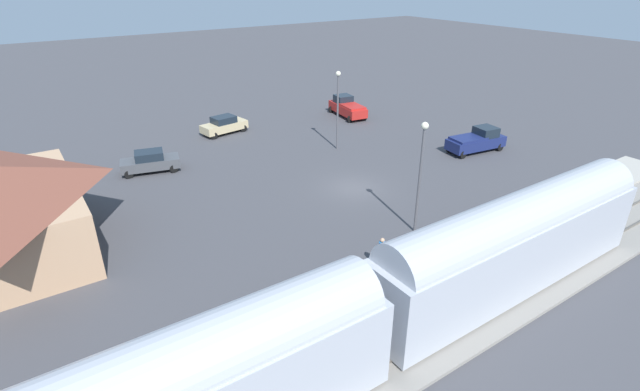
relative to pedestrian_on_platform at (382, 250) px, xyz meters
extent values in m
plane|color=#424247|center=(9.24, -5.29, -1.28)|extent=(200.00, 200.00, 0.00)
cube|color=gray|center=(-4.76, -5.29, -1.19)|extent=(4.80, 70.00, 0.18)
cube|color=#59544C|center=(-5.48, -5.29, -1.04)|extent=(0.10, 70.00, 0.12)
cube|color=#59544C|center=(-4.04, -5.29, -1.04)|extent=(0.10, 70.00, 0.12)
cube|color=#A8A399|center=(-0.76, -5.29, -1.13)|extent=(3.20, 46.00, 0.30)
cube|color=#ADB2BC|center=(-4.76, -4.37, 0.87)|extent=(2.90, 17.06, 3.70)
cube|color=red|center=(-3.30, -4.37, 0.57)|extent=(0.04, 15.70, 0.36)
cylinder|color=#ADB2BC|center=(-4.76, -4.37, 2.62)|extent=(2.75, 16.38, 2.76)
cylinder|color=#ADB2BC|center=(-4.76, 13.49, 2.62)|extent=(2.75, 16.38, 2.76)
cube|color=tan|center=(13.24, 16.71, 0.63)|extent=(11.44, 8.22, 3.83)
cube|color=#4C3323|center=(13.24, 12.57, -0.23)|extent=(1.10, 0.08, 2.10)
cylinder|color=#23284C|center=(0.00, 0.00, -0.56)|extent=(0.22, 0.22, 0.85)
cylinder|color=#2D72B7|center=(0.00, 0.00, 0.18)|extent=(0.36, 0.36, 0.62)
sphere|color=tan|center=(0.00, 0.00, 0.61)|extent=(0.24, 0.24, 0.24)
cylinder|color=#333338|center=(-1.54, -7.13, -0.56)|extent=(0.22, 0.22, 0.85)
cylinder|color=yellow|center=(-1.54, -7.13, 0.18)|extent=(0.36, 0.36, 0.62)
sphere|color=tan|center=(-1.54, -7.13, 0.61)|extent=(0.24, 0.24, 0.24)
cube|color=#47494F|center=(20.86, 6.39, -0.56)|extent=(2.86, 4.81, 0.76)
cube|color=#19232D|center=(20.86, 6.39, 0.14)|extent=(2.09, 2.48, 0.64)
cylinder|color=black|center=(20.49, 8.23, -0.94)|extent=(0.22, 0.68, 0.68)
cylinder|color=black|center=(22.05, 7.85, -0.94)|extent=(0.22, 0.68, 0.68)
cylinder|color=black|center=(19.68, 4.92, -0.94)|extent=(0.22, 0.68, 0.68)
cylinder|color=black|center=(21.24, 4.54, -0.94)|extent=(0.22, 0.68, 0.68)
cube|color=red|center=(24.55, -16.22, -0.44)|extent=(5.61, 2.66, 0.92)
cube|color=#19232D|center=(25.57, -16.35, 0.44)|extent=(1.94, 1.94, 0.84)
cylinder|color=black|center=(26.80, -15.65, -0.90)|extent=(0.22, 0.76, 0.76)
cylinder|color=black|center=(26.57, -17.36, -0.90)|extent=(0.22, 0.76, 0.76)
cylinder|color=black|center=(22.54, -15.08, -0.90)|extent=(0.22, 0.76, 0.76)
cylinder|color=black|center=(22.31, -16.78, -0.90)|extent=(0.22, 0.76, 0.76)
cube|color=red|center=(23.61, -16.09, 0.12)|extent=(3.19, 2.24, 0.20)
cube|color=navy|center=(9.32, -19.01, -0.44)|extent=(2.67, 5.62, 0.92)
cube|color=#19232D|center=(9.18, -20.03, 0.44)|extent=(1.94, 1.95, 0.84)
cylinder|color=black|center=(9.88, -21.26, -0.90)|extent=(0.22, 0.76, 0.76)
cylinder|color=black|center=(8.18, -21.03, -0.90)|extent=(0.22, 0.76, 0.76)
cylinder|color=black|center=(10.46, -17.00, -0.90)|extent=(0.22, 0.76, 0.76)
cylinder|color=black|center=(8.76, -16.77, -0.90)|extent=(0.22, 0.76, 0.76)
cube|color=navy|center=(9.45, -18.08, 0.12)|extent=(2.25, 3.19, 0.20)
cube|color=#C6B284|center=(26.62, -2.50, -0.56)|extent=(2.52, 4.73, 0.76)
cube|color=#19232D|center=(26.62, -2.50, 0.14)|extent=(1.94, 2.39, 0.64)
cylinder|color=black|center=(27.67, -4.06, -0.94)|extent=(0.22, 0.68, 0.68)
cylinder|color=black|center=(26.09, -4.31, -0.94)|extent=(0.22, 0.68, 0.68)
cylinder|color=black|center=(27.14, -0.70, -0.94)|extent=(0.22, 0.68, 0.68)
cylinder|color=black|center=(25.56, -0.95, -0.94)|extent=(0.22, 0.68, 0.68)
cylinder|color=#515156|center=(2.04, -4.53, 2.06)|extent=(0.16, 0.16, 6.67)
sphere|color=#EAE5C6|center=(2.04, -4.53, 5.57)|extent=(0.44, 0.44, 0.44)
cylinder|color=#515156|center=(16.82, -9.21, 2.01)|extent=(0.16, 0.16, 6.58)
sphere|color=#EAE5C6|center=(16.82, -9.21, 5.48)|extent=(0.44, 0.44, 0.44)
camera|label=1|loc=(-15.88, 14.70, 13.64)|focal=26.44mm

